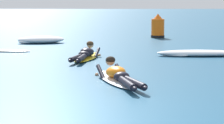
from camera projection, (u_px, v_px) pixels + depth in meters
The scene contains 7 objects.
ground_plane at pixel (85, 45), 16.50m from camera, with size 120.00×120.00×0.00m, color navy.
surfer_near at pixel (118, 76), 9.11m from camera, with size 1.16×2.53×0.54m.
surfer_far at pixel (86, 55), 12.60m from camera, with size 0.89×2.47×0.53m.
drifting_surfboard at pixel (4, 50), 14.47m from camera, with size 1.88×0.74×0.16m.
whitewater_mid_left at pixel (198, 53), 13.28m from camera, with size 2.59×0.62×0.20m.
whitewater_mid_right at pixel (41, 40), 17.17m from camera, with size 1.99×1.22×0.30m.
channel_marker_buoy at pixel (158, 28), 19.52m from camera, with size 0.62×0.62×1.10m.
Camera 1 is at (1.15, -6.41, 1.77)m, focal length 68.39 mm.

